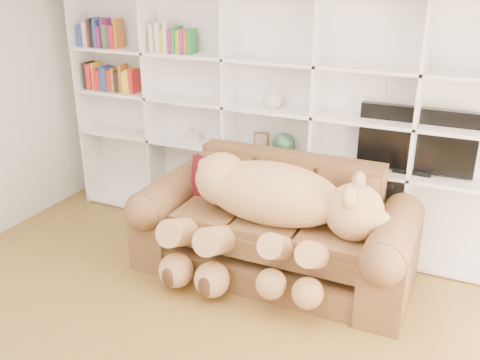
% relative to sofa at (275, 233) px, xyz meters
% --- Properties ---
extents(wall_back, '(5.00, 0.02, 2.70)m').
position_rel_sofa_xyz_m(wall_back, '(-0.31, 0.86, 0.97)').
color(wall_back, silver).
rests_on(wall_back, floor).
extents(bookshelf, '(4.43, 0.35, 2.40)m').
position_rel_sofa_xyz_m(bookshelf, '(-0.55, 0.72, 0.93)').
color(bookshelf, white).
rests_on(bookshelf, floor).
extents(sofa, '(2.38, 1.03, 1.00)m').
position_rel_sofa_xyz_m(sofa, '(0.00, 0.00, 0.00)').
color(sofa, brown).
rests_on(sofa, floor).
extents(teddy_bear, '(1.79, 0.98, 1.04)m').
position_rel_sofa_xyz_m(teddy_bear, '(0.02, -0.20, 0.32)').
color(teddy_bear, tan).
rests_on(teddy_bear, sofa).
extents(throw_pillow, '(0.43, 0.26, 0.43)m').
position_rel_sofa_xyz_m(throw_pillow, '(-0.67, 0.17, 0.34)').
color(throw_pillow, '#530E0F').
rests_on(throw_pillow, sofa).
extents(tv, '(0.99, 0.18, 0.58)m').
position_rel_sofa_xyz_m(tv, '(1.02, 0.71, 0.77)').
color(tv, black).
rests_on(tv, bookshelf).
extents(picture_frame, '(0.15, 0.06, 0.19)m').
position_rel_sofa_xyz_m(picture_frame, '(-0.41, 0.66, 0.59)').
color(picture_frame, brown).
rests_on(picture_frame, bookshelf).
extents(green_vase, '(0.22, 0.22, 0.22)m').
position_rel_sofa_xyz_m(green_vase, '(-0.18, 0.66, 0.60)').
color(green_vase, '#2A5138').
rests_on(green_vase, bookshelf).
extents(figurine_tall, '(0.09, 0.09, 0.14)m').
position_rel_sofa_xyz_m(figurine_tall, '(-1.20, 0.66, 0.56)').
color(figurine_tall, beige).
rests_on(figurine_tall, bookshelf).
extents(figurine_short, '(0.07, 0.07, 0.12)m').
position_rel_sofa_xyz_m(figurine_short, '(-1.14, 0.66, 0.55)').
color(figurine_short, beige).
rests_on(figurine_short, bookshelf).
extents(snow_globe, '(0.11, 0.11, 0.11)m').
position_rel_sofa_xyz_m(snow_globe, '(-0.90, 0.66, 0.55)').
color(snow_globe, silver).
rests_on(snow_globe, bookshelf).
extents(shelf_vase, '(0.25, 0.25, 0.21)m').
position_rel_sofa_xyz_m(shelf_vase, '(-0.31, 0.66, 1.04)').
color(shelf_vase, beige).
rests_on(shelf_vase, bookshelf).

